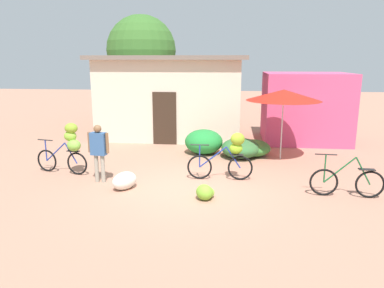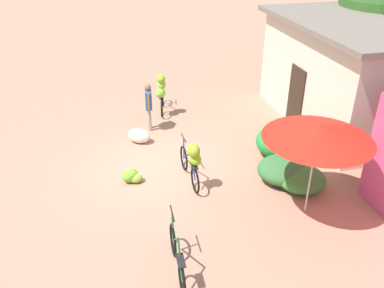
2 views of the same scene
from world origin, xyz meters
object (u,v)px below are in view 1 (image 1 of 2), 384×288
object	(u,v)px
tree_behind_building	(142,51)
produce_sack	(124,181)
shop_pink	(305,107)
bicycle_leftmost	(69,145)
building_low	(170,97)
market_umbrella	(284,95)
bicycle_near_pile	(230,153)
person_vendor	(99,148)
bicycle_center_loaded	(347,182)
banana_pile_on_ground	(205,192)

from	to	relation	value
tree_behind_building	produce_sack	bearing A→B (deg)	-79.26
shop_pink	bicycle_leftmost	distance (m)	9.11
building_low	market_umbrella	size ratio (longest dim) A/B	2.62
building_low	shop_pink	xyz separation A→B (m)	(5.40, -0.06, -0.35)
shop_pink	bicycle_near_pile	size ratio (longest dim) A/B	1.81
person_vendor	bicycle_center_loaded	bearing A→B (deg)	-3.64
bicycle_center_loaded	bicycle_near_pile	bearing A→B (deg)	160.67
bicycle_near_pile	produce_sack	distance (m)	2.84
building_low	tree_behind_building	world-z (taller)	tree_behind_building
bicycle_center_loaded	person_vendor	bearing A→B (deg)	176.36
bicycle_center_loaded	produce_sack	xyz separation A→B (m)	(-5.36, -0.06, -0.15)
tree_behind_building	banana_pile_on_ground	size ratio (longest dim) A/B	8.60
tree_behind_building	person_vendor	xyz separation A→B (m)	(0.93, -8.64, -2.66)
shop_pink	tree_behind_building	bearing A→B (deg)	159.26
bicycle_leftmost	bicycle_center_loaded	size ratio (longest dim) A/B	0.97
banana_pile_on_ground	person_vendor	world-z (taller)	person_vendor
shop_pink	produce_sack	size ratio (longest dim) A/B	4.57
bicycle_leftmost	bicycle_center_loaded	xyz separation A→B (m)	(7.24, -0.98, -0.48)
building_low	bicycle_center_loaded	bearing A→B (deg)	-50.37
tree_behind_building	bicycle_near_pile	xyz separation A→B (m)	(4.32, -8.06, -2.86)
bicycle_near_pile	person_vendor	size ratio (longest dim) A/B	1.15
shop_pink	tree_behind_building	size ratio (longest dim) A/B	0.61
building_low	shop_pink	distance (m)	5.41
bicycle_leftmost	bicycle_near_pile	world-z (taller)	bicycle_leftmost
market_umbrella	banana_pile_on_ground	size ratio (longest dim) A/B	3.86
market_umbrella	bicycle_center_loaded	world-z (taller)	market_umbrella
shop_pink	market_umbrella	bearing A→B (deg)	-112.72
bicycle_near_pile	person_vendor	world-z (taller)	person_vendor
bicycle_center_loaded	shop_pink	bearing A→B (deg)	88.69
bicycle_near_pile	person_vendor	xyz separation A→B (m)	(-3.40, -0.58, 0.20)
shop_pink	bicycle_near_pile	distance (m)	6.09
bicycle_leftmost	person_vendor	xyz separation A→B (m)	(1.09, -0.59, 0.10)
bicycle_leftmost	produce_sack	bearing A→B (deg)	-29.00
market_umbrella	bicycle_center_loaded	xyz separation A→B (m)	(1.11, -3.29, -1.72)
banana_pile_on_ground	shop_pink	bearing A→B (deg)	63.22
banana_pile_on_ground	produce_sack	world-z (taller)	produce_sack
bicycle_leftmost	produce_sack	size ratio (longest dim) A/B	2.35
bicycle_center_loaded	produce_sack	bearing A→B (deg)	-179.35
person_vendor	produce_sack	bearing A→B (deg)	-29.61
building_low	bicycle_leftmost	size ratio (longest dim) A/B	3.75
produce_sack	banana_pile_on_ground	bearing A→B (deg)	-12.28
building_low	tree_behind_building	size ratio (longest dim) A/B	1.18
bicycle_center_loaded	market_umbrella	bearing A→B (deg)	108.73
shop_pink	banana_pile_on_ground	xyz separation A→B (m)	(-3.43, -6.80, -1.18)
bicycle_leftmost	person_vendor	distance (m)	1.24
bicycle_center_loaded	banana_pile_on_ground	distance (m)	3.34
shop_pink	bicycle_leftmost	bearing A→B (deg)	-144.30
bicycle_leftmost	bicycle_near_pile	distance (m)	4.48
bicycle_center_loaded	produce_sack	world-z (taller)	bicycle_center_loaded
shop_pink	bicycle_leftmost	world-z (taller)	shop_pink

